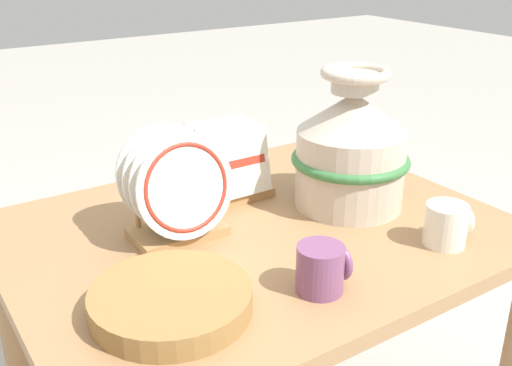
% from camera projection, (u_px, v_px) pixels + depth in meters
% --- Properties ---
extents(display_table, '(1.10, 0.87, 0.71)m').
position_uv_depth(display_table, '(256.00, 261.00, 1.41)').
color(display_table, '#9E754C').
rests_on(display_table, ground_plane).
extents(ceramic_vase, '(0.29, 0.29, 0.34)m').
position_uv_depth(ceramic_vase, '(351.00, 148.00, 1.43)').
color(ceramic_vase, beige).
rests_on(ceramic_vase, display_table).
extents(dish_rack_round_plates, '(0.22, 0.16, 0.24)m').
position_uv_depth(dish_rack_round_plates, '(177.00, 194.00, 1.29)').
color(dish_rack_round_plates, tan).
rests_on(dish_rack_round_plates, display_table).
extents(dish_rack_square_plates, '(0.20, 0.14, 0.19)m').
position_uv_depth(dish_rack_square_plates, '(229.00, 174.00, 1.51)').
color(dish_rack_square_plates, tan).
rests_on(dish_rack_square_plates, display_table).
extents(wicker_charger_stack, '(0.29, 0.29, 0.04)m').
position_uv_depth(wicker_charger_stack, '(171.00, 301.00, 1.06)').
color(wicker_charger_stack, olive).
rests_on(wicker_charger_stack, display_table).
extents(mug_cream_glaze, '(0.10, 0.09, 0.09)m').
position_uv_depth(mug_cream_glaze, '(447.00, 224.00, 1.28)').
color(mug_cream_glaze, silver).
rests_on(mug_cream_glaze, display_table).
extents(mug_plum_glaze, '(0.10, 0.09, 0.09)m').
position_uv_depth(mug_plum_glaze, '(322.00, 268.00, 1.12)').
color(mug_plum_glaze, '#7A4770').
rests_on(mug_plum_glaze, display_table).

